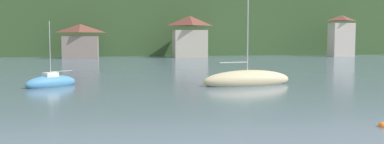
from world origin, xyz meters
TOP-DOWN VIEW (x-y plane):
  - wooded_hillside at (-17.98, 137.14)m, footprint 352.00×52.81m
  - shore_building_west at (-10.04, 101.40)m, footprint 6.52×4.62m
  - shore_building_westcentral at (10.04, 101.91)m, footprint 6.37×5.69m
  - shore_building_central at (40.16, 100.75)m, footprint 4.52×3.26m
  - sailboat_far_4 at (7.47, 53.86)m, footprint 8.23×3.72m
  - sailboat_far_9 at (-8.63, 55.21)m, footprint 4.35×3.94m
  - mooring_buoy_near at (8.72, 36.07)m, footprint 0.44×0.44m

SIDE VIEW (x-z plane):
  - mooring_buoy_near at x=8.72m, z-range -0.22..0.22m
  - sailboat_far_9 at x=-8.63m, z-range -2.51..3.15m
  - sailboat_far_4 at x=7.47m, z-range -4.65..5.46m
  - shore_building_west at x=-10.04m, z-range -0.08..6.11m
  - shore_building_westcentral at x=10.04m, z-range -0.10..7.74m
  - shore_building_central at x=40.16m, z-range -0.11..7.98m
  - wooded_hillside at x=-17.98m, z-range -8.55..21.28m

